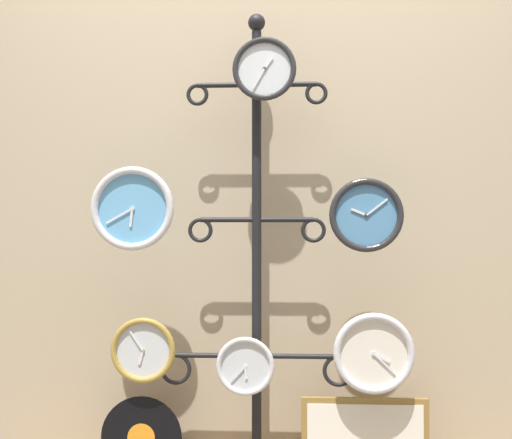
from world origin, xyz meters
TOP-DOWN VIEW (x-y plane):
  - shop_wall at (0.00, 0.57)m, footprint 4.40×0.04m
  - display_stand at (0.00, 0.41)m, footprint 0.76×0.34m
  - clock_top_center at (0.03, 0.32)m, footprint 0.24×0.04m
  - clock_middle_left at (-0.46, 0.29)m, footprint 0.32×0.04m
  - clock_middle_right at (0.42, 0.33)m, footprint 0.28×0.04m
  - clock_bottom_left at (-0.43, 0.32)m, footprint 0.25×0.04m
  - clock_bottom_center at (-0.04, 0.32)m, footprint 0.22×0.04m
  - clock_bottom_right at (0.44, 0.30)m, footprint 0.30×0.04m
  - vinyl_record at (-0.44, 0.34)m, footprint 0.31×0.01m
  - picture_frame at (0.42, 0.38)m, footprint 0.48×0.02m

SIDE VIEW (x-z plane):
  - picture_frame at x=0.42m, z-range 0.06..0.37m
  - vinyl_record at x=-0.44m, z-range 0.06..0.37m
  - clock_bottom_center at x=-0.04m, z-range 0.39..0.61m
  - clock_bottom_right at x=0.44m, z-range 0.40..0.71m
  - clock_bottom_left at x=-0.43m, z-range 0.43..0.68m
  - display_stand at x=0.00m, z-range -0.28..1.59m
  - clock_middle_right at x=0.42m, z-range 0.93..1.21m
  - clock_middle_left at x=-0.46m, z-range 0.93..1.25m
  - shop_wall at x=0.00m, z-range 0.00..2.80m
  - clock_top_center at x=0.03m, z-range 1.50..1.75m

